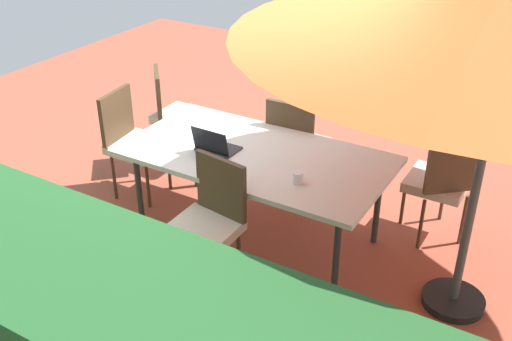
% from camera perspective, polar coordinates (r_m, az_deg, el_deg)
% --- Properties ---
extents(ground_plane, '(10.00, 10.00, 0.02)m').
position_cam_1_polar(ground_plane, '(5.11, -0.00, -6.05)').
color(ground_plane, '#9E4C38').
extents(hedge_row, '(6.30, 0.83, 1.37)m').
position_cam_1_polar(hedge_row, '(3.38, -20.48, -14.80)').
color(hedge_row, '#235628').
rests_on(hedge_row, ground_plane).
extents(dining_table, '(2.08, 1.10, 0.76)m').
position_cam_1_polar(dining_table, '(4.74, -0.00, 1.10)').
color(dining_table, silver).
rests_on(dining_table, ground_plane).
extents(chair_southeast, '(0.59, 0.58, 0.98)m').
position_cam_1_polar(chair_southeast, '(6.03, -7.64, 5.52)').
color(chair_southeast, beige).
rests_on(chair_southeast, ground_plane).
extents(chair_southwest, '(0.58, 0.59, 0.98)m').
position_cam_1_polar(chair_southwest, '(4.99, 17.08, -0.81)').
color(chair_southwest, beige).
rests_on(chair_southwest, ground_plane).
extents(chair_south, '(0.46, 0.47, 0.98)m').
position_cam_1_polar(chair_south, '(5.37, 3.78, 2.66)').
color(chair_south, beige).
rests_on(chair_south, ground_plane).
extents(chair_north, '(0.48, 0.49, 0.98)m').
position_cam_1_polar(chair_north, '(4.30, -4.54, -4.61)').
color(chair_north, beige).
rests_on(chair_north, ground_plane).
extents(chair_east, '(0.48, 0.47, 0.98)m').
position_cam_1_polar(chair_east, '(5.53, -11.53, 2.94)').
color(chair_east, beige).
rests_on(chair_east, ground_plane).
extents(laptop, '(0.32, 0.25, 0.21)m').
position_cam_1_polar(laptop, '(4.74, -3.84, 2.33)').
color(laptop, '#2D2D33').
rests_on(laptop, dining_table).
extents(cup, '(0.08, 0.08, 0.08)m').
position_cam_1_polar(cup, '(4.31, 3.95, -0.67)').
color(cup, white).
rests_on(cup, dining_table).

